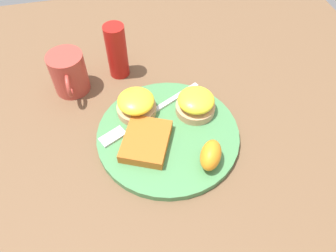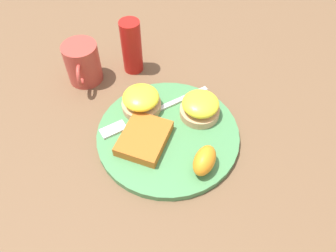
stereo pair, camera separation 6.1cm
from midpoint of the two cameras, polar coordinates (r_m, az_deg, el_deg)
ground_plane at (r=0.63m, az=2.74°, el=-2.08°), size 1.10×1.10×0.00m
plate at (r=0.63m, az=2.76°, el=-1.70°), size 0.27×0.27×0.01m
sandwich_benedict_left at (r=0.64m, az=8.33°, el=3.16°), size 0.08×0.08×0.05m
sandwich_benedict_right at (r=0.65m, az=-2.02°, el=4.28°), size 0.08×0.08×0.05m
hashbrown_patty at (r=0.60m, az=-1.30°, el=-2.32°), size 0.12×0.11×0.02m
orange_wedge at (r=0.57m, az=9.45°, el=-6.15°), size 0.07×0.06×0.04m
fork at (r=0.65m, az=-0.59°, el=2.04°), size 0.13×0.22×0.00m
cup at (r=0.73m, az=-12.31°, el=10.50°), size 0.10×0.07×0.09m
condiment_bottle at (r=0.73m, az=-3.94°, el=13.48°), size 0.04×0.04×0.12m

